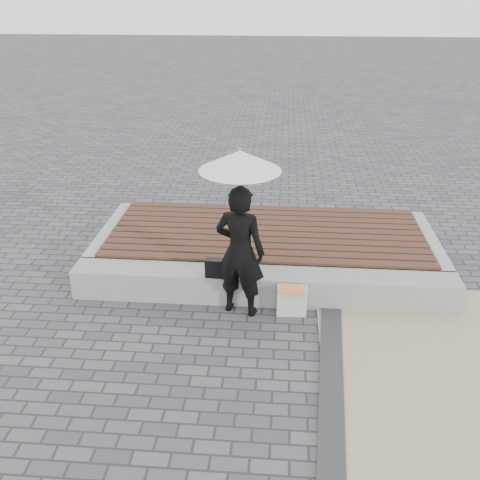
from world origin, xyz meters
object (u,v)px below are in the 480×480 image
seating_ledge (263,285)px  handbag (219,268)px  woman (240,252)px  canvas_tote (292,301)px  parasol (240,161)px

seating_ledge → handbag: size_ratio=14.35×
seating_ledge → woman: size_ratio=2.96×
handbag → woman: bearing=-24.3°
woman → canvas_tote: woman is taller
parasol → canvas_tote: (0.65, -0.02, -1.79)m
parasol → woman: bearing=0.0°
parasol → handbag: 1.49m
seating_ledge → parasol: size_ratio=4.16×
woman → handbag: woman is taller
parasol → canvas_tote: bearing=-1.5°
seating_ledge → parasol: parasol is taller
woman → canvas_tote: 0.92m
seating_ledge → canvas_tote: bearing=-41.5°
handbag → canvas_tote: size_ratio=0.90×
woman → canvas_tote: size_ratio=4.37×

